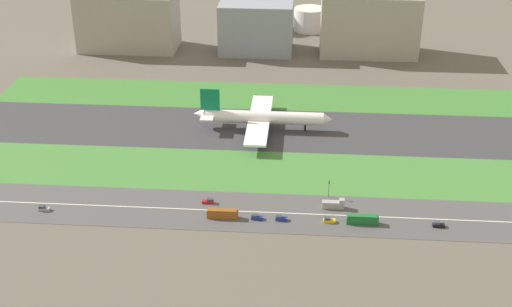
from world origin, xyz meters
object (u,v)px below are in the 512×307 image
Objects in this scene: terminal_building at (128,21)px; hangar_building at (256,27)px; car_4 at (329,220)px; fuel_tank_east at (354,21)px; bus_1 at (362,219)px; traffic_light at (329,188)px; fuel_tank_west at (267,18)px; bus_0 at (223,214)px; car_1 at (438,225)px; car_0 at (281,218)px; fuel_tank_centre at (310,19)px; airliner at (260,117)px; truck_0 at (334,204)px; car_6 at (256,217)px; car_3 at (44,208)px; car_2 at (208,201)px; office_tower at (369,24)px.

terminal_building reaches higher than hangar_building.
car_4 is 0.21× the size of fuel_tank_east.
traffic_light is at bearing -56.25° from bus_1.
traffic_light is at bearing -80.30° from fuel_tank_west.
bus_1 is at bearing -180.00° from car_4.
bus_0 is 0.19× the size of terminal_building.
bus_0 reaches higher than car_1.
fuel_tank_centre reaches higher than car_0.
fuel_tank_west is at bearing -85.29° from car_0.
car_4 is at bearing 0.00° from bus_1.
airliner reaches higher than truck_0.
bus_0 is 0.55× the size of fuel_tank_east.
truck_0 is 30.52m from car_6.
hangar_building is at bearing -89.45° from bus_0.
car_3 is (-109.66, -10.00, -0.75)m from truck_0.
car_0 is (-29.91, 0.00, -0.90)m from bus_1.
car_4 is (30.94, -78.00, -5.31)m from airliner.
terminal_building is at bearing 123.97° from truck_0.
hangar_building reaches higher than fuel_tank_east.
hangar_building is at bearing -74.46° from bus_1.
bus_0 is 239.04m from fuel_tank_centre.
bus_0 is 0.52× the size of fuel_tank_west.
car_0 is at bearing -80.36° from airliner.
terminal_building is (-120.52, 192.00, 16.37)m from car_4.
truck_0 is at bearing -56.03° from terminal_building.
airliner is 145.41m from terminal_building.
traffic_light is (-39.44, 17.99, 3.37)m from car_1.
traffic_light reaches higher than truck_0.
car_2 is 1.00× the size of car_1.
car_0 is 0.21× the size of fuel_tank_centre.
car_3 is 0.10× the size of hangar_building.
fuel_tank_east is (141.71, 45.00, -10.35)m from terminal_building.
bus_1 reaches higher than car_2.
truck_0 is at bearing -76.74° from traffic_light.
fuel_tank_east is at bearing 97.41° from office_tower.
car_0 is 1.00× the size of car_6.
fuel_tank_centre is at bearing 82.04° from airliner.
car_2 is 86.27m from car_1.
bus_1 is 242.18m from fuel_tank_west.
office_tower reaches higher than terminal_building.
bus_1 is at bearing -78.21° from fuel_tank_west.
traffic_light reaches higher than car_3.
bus_0 is at bearing -90.51° from fuel_tank_west.
car_1 is at bearing -67.17° from hangar_building.
office_tower is at bearing -94.41° from bus_1.
terminal_building reaches higher than car_2.
fuel_tank_west is at bearing 87.77° from car_2.
hangar_building is (-43.26, 182.00, 13.67)m from truck_0.
car_6 is (19.31, -10.00, 0.00)m from car_2.
truck_0 reaches higher than car_6.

